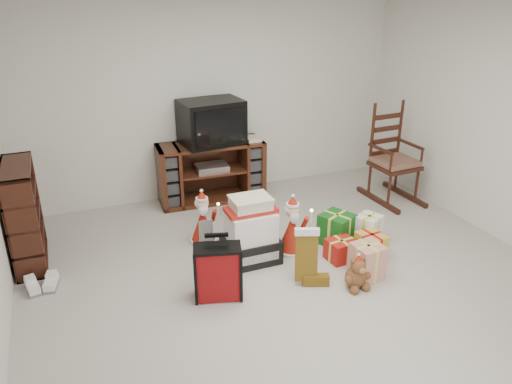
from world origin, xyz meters
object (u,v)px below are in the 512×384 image
Objects in this scene: santa_figurine at (292,231)px; mrs_claus_figurine at (203,223)px; crt_television at (212,122)px; bookshelf at (25,217)px; sneaker_pair at (42,285)px; rocking_chair at (391,166)px; gift_pile at (251,234)px; teddy_bear at (356,274)px; red_suitcase at (218,272)px; gift_cluster at (354,244)px; tv_stand at (211,172)px.

santa_figurine is 1.06× the size of mrs_claus_figurine.
mrs_claus_figurine is 1.41m from crt_television.
bookshelf is 3.23× the size of sneaker_pair.
rocking_chair is 1.88× the size of gift_pile.
teddy_bear is at bearing -71.77° from santa_figurine.
bookshelf reaches higher than santa_figurine.
mrs_claus_figurine is at bearing 96.51° from red_suitcase.
red_suitcase is 1.68m from sneaker_pair.
santa_figurine is at bearing -0.15° from gift_pile.
crt_television reaches higher than bookshelf.
teddy_bear is 0.98× the size of sneaker_pair.
bookshelf is at bearing 149.44° from teddy_bear.
rocking_chair reaches higher than sneaker_pair.
teddy_bear is at bearing -24.03° from sneaker_pair.
gift_pile is 1.13× the size of mrs_claus_figurine.
gift_cluster is at bearing -140.81° from rocking_chair.
rocking_chair is 4.35m from sneaker_pair.
red_suitcase is (1.58, -1.33, -0.24)m from bookshelf.
crt_television reaches higher than sneaker_pair.
mrs_claus_figurine is at bearing -177.34° from rocking_chair.
tv_stand reaches higher than santa_figurine.
mrs_claus_figurine is at bearing -119.40° from crt_television.
tv_stand is 2.10× the size of santa_figurine.
bookshelf reaches higher than tv_stand.
santa_figurine is at bearing -35.09° from mrs_claus_figurine.
red_suitcase is 0.93× the size of santa_figurine.
santa_figurine is 1.84m from crt_television.
bookshelf is 1.60× the size of santa_figurine.
bookshelf is 1.69× the size of mrs_claus_figurine.
bookshelf is at bearing -157.19° from tv_stand.
sneaker_pair is 0.34× the size of gift_cluster.
tv_stand is 1.46× the size of gift_cluster.
teddy_bear is at bearing 0.61° from red_suitcase.
rocking_chair is at bearing -0.37° from bookshelf.
crt_television reaches higher than rocking_chair.
rocking_chair is 4.04× the size of sneaker_pair.
tv_stand is 2.34m from rocking_chair.
tv_stand is 2.33m from bookshelf.
sneaker_pair is (-2.01, 0.25, -0.26)m from gift_pile.
tv_stand is at bearing 104.52° from teddy_bear.
tv_stand is at bearing 30.81° from sneaker_pair.
mrs_claus_figurine is (-0.34, 0.56, -0.07)m from gift_pile.
tv_stand reaches higher than red_suitcase.
sneaker_pair is at bearing -169.30° from mrs_claus_figurine.
crt_television is (-2.16, 0.81, 0.60)m from rocking_chair.
sneaker_pair is (-1.50, 0.74, -0.22)m from red_suitcase.
santa_figurine is at bearing -8.39° from sneaker_pair.
teddy_bear is 0.40× the size of crt_television.
rocking_chair is 4.13× the size of teddy_bear.
gift_pile is at bearing 59.58° from red_suitcase.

